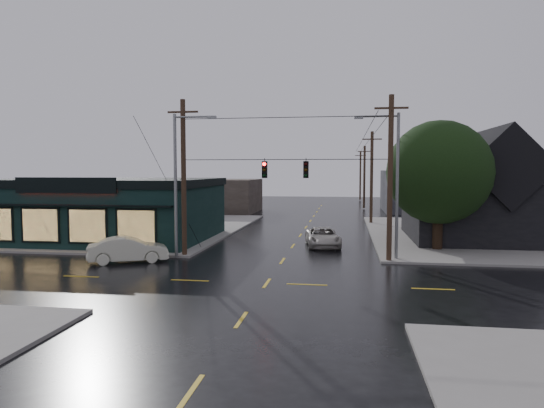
# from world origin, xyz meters

# --- Properties ---
(ground_plane) EXTENTS (160.00, 160.00, 0.00)m
(ground_plane) POSITION_xyz_m (0.00, 0.00, 0.00)
(ground_plane) COLOR black
(sidewalk_nw) EXTENTS (28.00, 28.00, 0.15)m
(sidewalk_nw) POSITION_xyz_m (-20.00, 20.00, 0.07)
(sidewalk_nw) COLOR gray
(sidewalk_nw) RESTS_ON ground
(sidewalk_ne) EXTENTS (28.00, 28.00, 0.15)m
(sidewalk_ne) POSITION_xyz_m (20.00, 20.00, 0.07)
(sidewalk_ne) COLOR gray
(sidewalk_ne) RESTS_ON ground
(pizza_shop) EXTENTS (16.30, 12.34, 4.90)m
(pizza_shop) POSITION_xyz_m (-15.00, 12.94, 2.56)
(pizza_shop) COLOR black
(pizza_shop) RESTS_ON ground
(ne_building) EXTENTS (12.60, 11.60, 8.75)m
(ne_building) POSITION_xyz_m (15.00, 17.00, 4.47)
(ne_building) COLOR black
(ne_building) RESTS_ON ground
(corner_tree) EXTENTS (7.18, 7.18, 8.94)m
(corner_tree) POSITION_xyz_m (10.22, 11.39, 5.48)
(corner_tree) COLOR black
(corner_tree) RESTS_ON ground
(utility_pole_nw) EXTENTS (2.00, 0.32, 10.15)m
(utility_pole_nw) POSITION_xyz_m (-6.50, 6.50, 0.00)
(utility_pole_nw) COLOR #2F1F15
(utility_pole_nw) RESTS_ON ground
(utility_pole_ne) EXTENTS (2.00, 0.32, 10.15)m
(utility_pole_ne) POSITION_xyz_m (6.50, 6.50, 0.00)
(utility_pole_ne) COLOR #2F1F15
(utility_pole_ne) RESTS_ON ground
(utility_pole_far_a) EXTENTS (2.00, 0.32, 9.65)m
(utility_pole_far_a) POSITION_xyz_m (6.50, 28.00, 0.00)
(utility_pole_far_a) COLOR #2F1F15
(utility_pole_far_a) RESTS_ON ground
(utility_pole_far_b) EXTENTS (2.00, 0.32, 9.15)m
(utility_pole_far_b) POSITION_xyz_m (6.50, 48.00, 0.00)
(utility_pole_far_b) COLOR #2F1F15
(utility_pole_far_b) RESTS_ON ground
(utility_pole_far_c) EXTENTS (2.00, 0.32, 9.15)m
(utility_pole_far_c) POSITION_xyz_m (6.50, 68.00, 0.00)
(utility_pole_far_c) COLOR #2F1F15
(utility_pole_far_c) RESTS_ON ground
(span_signal_assembly) EXTENTS (13.00, 0.48, 1.23)m
(span_signal_assembly) POSITION_xyz_m (0.10, 6.50, 5.70)
(span_signal_assembly) COLOR black
(span_signal_assembly) RESTS_ON ground
(streetlight_nw) EXTENTS (5.40, 0.30, 9.15)m
(streetlight_nw) POSITION_xyz_m (-6.80, 5.80, 0.00)
(streetlight_nw) COLOR slate
(streetlight_nw) RESTS_ON ground
(streetlight_ne) EXTENTS (5.40, 0.30, 9.15)m
(streetlight_ne) POSITION_xyz_m (7.00, 7.20, 0.00)
(streetlight_ne) COLOR slate
(streetlight_ne) RESTS_ON ground
(bg_building_west) EXTENTS (12.00, 10.00, 4.40)m
(bg_building_west) POSITION_xyz_m (-14.00, 40.00, 2.20)
(bg_building_west) COLOR #322924
(bg_building_west) RESTS_ON ground
(bg_building_east) EXTENTS (14.00, 12.00, 5.60)m
(bg_building_east) POSITION_xyz_m (16.00, 45.00, 2.80)
(bg_building_east) COLOR #2A2B30
(bg_building_east) RESTS_ON ground
(sedan_cream) EXTENTS (5.02, 3.52, 1.57)m
(sedan_cream) POSITION_xyz_m (-9.26, 4.13, 0.79)
(sedan_cream) COLOR beige
(sedan_cream) RESTS_ON ground
(suv_silver) EXTENTS (3.06, 5.32, 1.40)m
(suv_silver) POSITION_xyz_m (2.21, 12.14, 0.70)
(suv_silver) COLOR #ACA69E
(suv_silver) RESTS_ON ground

